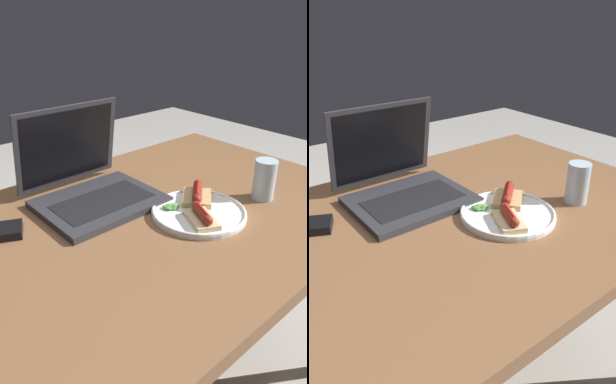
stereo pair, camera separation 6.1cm
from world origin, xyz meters
The scene contains 7 objects.
desk centered at (0.00, 0.00, 0.65)m, with size 1.11×0.81×0.73m.
laptop centered at (-0.12, 0.17, 0.77)m, with size 0.31×0.29×0.25m.
plate centered at (0.04, -0.08, 0.73)m, with size 0.24×0.24×0.02m.
sausage_toast_left centered at (0.00, -0.12, 0.75)m, with size 0.10×0.12×0.04m.
sausage_toast_middle centered at (0.08, -0.04, 0.75)m, with size 0.12×0.12×0.04m.
salad_pile centered at (0.00, -0.03, 0.74)m, with size 0.07×0.09×0.01m.
drinking_glass centered at (0.24, -0.14, 0.78)m, with size 0.06×0.06×0.11m.
Camera 2 is at (-0.56, -0.67, 1.20)m, focal length 35.00 mm.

